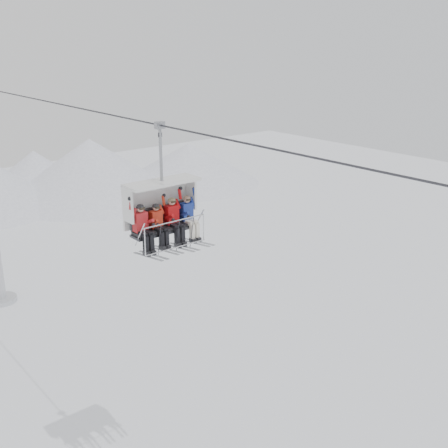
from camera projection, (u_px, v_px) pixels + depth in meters
haul_cable at (224, 139)px, 15.11m from camera, size 0.06×50.00×0.06m
chairlift_carrier at (160, 205)px, 18.32m from camera, size 2.50×1.17×3.98m
skier_far_left at (142, 226)px, 17.70m from camera, size 0.43×1.69×1.69m
skier_center_left at (158, 224)px, 18.06m from camera, size 0.38×1.69×1.55m
skier_center_right at (174, 219)px, 18.43m from camera, size 0.43×1.69×1.69m
skier_far_right at (189, 216)px, 18.80m from camera, size 0.41×1.69×1.62m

